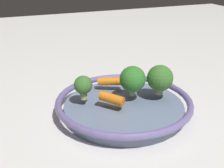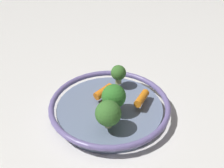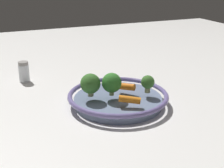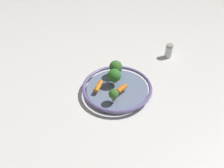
# 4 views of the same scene
# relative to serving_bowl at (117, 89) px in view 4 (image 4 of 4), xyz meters

# --- Properties ---
(ground_plane) EXTENTS (2.51, 2.51, 0.00)m
(ground_plane) POSITION_rel_serving_bowl_xyz_m (0.00, 0.00, -0.02)
(ground_plane) COLOR silver
(serving_bowl) EXTENTS (0.29, 0.29, 0.04)m
(serving_bowl) POSITION_rel_serving_bowl_xyz_m (0.00, 0.00, 0.00)
(serving_bowl) COLOR slate
(serving_bowl) RESTS_ON ground_plane
(baby_carrot_left) EXTENTS (0.06, 0.04, 0.02)m
(baby_carrot_left) POSITION_rel_serving_bowl_xyz_m (-0.00, 0.08, 0.03)
(baby_carrot_left) COLOR orange
(baby_carrot_left) RESTS_ON serving_bowl
(baby_carrot_near_rim) EXTENTS (0.05, 0.05, 0.02)m
(baby_carrot_near_rim) POSITION_rel_serving_bowl_xyz_m (-0.03, -0.01, 0.03)
(baby_carrot_near_rim) COLOR orange
(baby_carrot_near_rim) RESTS_ON serving_bowl
(broccoli_floret_small) EXTENTS (0.06, 0.06, 0.06)m
(broccoli_floret_small) POSITION_rel_serving_bowl_xyz_m (0.08, -0.01, 0.05)
(broccoli_floret_small) COLOR #9CA466
(broccoli_floret_small) RESTS_ON serving_bowl
(broccoli_floret_mid) EXTENTS (0.06, 0.06, 0.06)m
(broccoli_floret_mid) POSITION_rel_serving_bowl_xyz_m (0.02, 0.01, 0.05)
(broccoli_floret_mid) COLOR #96AA66
(broccoli_floret_mid) RESTS_ON serving_bowl
(broccoli_floret_edge) EXTENTS (0.04, 0.04, 0.05)m
(broccoli_floret_edge) POSITION_rel_serving_bowl_xyz_m (-0.08, 0.03, 0.05)
(broccoli_floret_edge) COLOR #9DA466
(broccoli_floret_edge) RESTS_ON serving_bowl
(salt_shaker) EXTENTS (0.04, 0.04, 0.07)m
(salt_shaker) POSITION_rel_serving_bowl_xyz_m (0.22, -0.31, 0.02)
(salt_shaker) COLOR silver
(salt_shaker) RESTS_ON ground_plane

